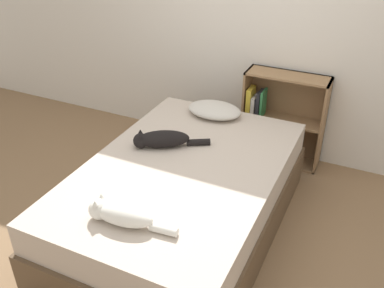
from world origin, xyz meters
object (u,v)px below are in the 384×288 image
pillow (214,110)px  bookshelf (281,115)px  bed (183,199)px  cat_light (120,214)px  cat_dark (161,139)px

pillow → bookshelf: size_ratio=0.54×
bed → cat_light: (-0.06, -0.70, 0.36)m
cat_light → pillow: bearing=-94.0°
pillow → cat_dark: 0.70m
cat_dark → bookshelf: (0.64, 1.18, -0.19)m
pillow → cat_dark: cat_dark is taller
cat_light → cat_dark: cat_light is taller
cat_light → bookshelf: 2.11m
cat_light → cat_dark: bearing=-82.4°
bed → bookshelf: size_ratio=2.37×
cat_dark → bookshelf: bookshelf is taller
bed → cat_light: cat_light is taller
bookshelf → cat_dark: bearing=-118.4°
pillow → cat_light: bearing=-88.3°
cat_dark → pillow: bearing=-133.6°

